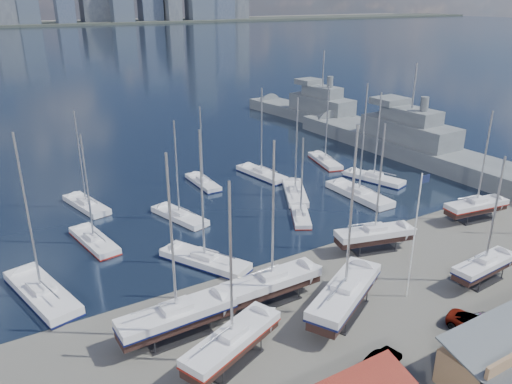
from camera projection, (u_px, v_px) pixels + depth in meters
ground at (378, 287)px, 50.89m from camera, size 1400.00×1400.00×0.00m
water at (9, 47)px, 297.99m from camera, size 1400.00×600.00×0.40m
sailboat_cradle_0 at (177, 316)px, 42.69m from camera, size 10.43×3.11×16.72m
sailboat_cradle_1 at (232, 341)px, 39.66m from camera, size 9.99×6.07×15.66m
sailboat_cradle_2 at (272, 282)px, 47.83m from camera, size 9.92×2.84×16.15m
sailboat_cradle_3 at (345, 294)px, 45.81m from camera, size 11.42×8.10×18.05m
sailboat_cradle_4 at (375, 234)px, 57.61m from camera, size 9.56×4.81×15.11m
sailboat_cradle_5 at (485, 265)px, 51.14m from camera, size 8.43×2.83×13.62m
sailboat_cradle_6 at (476, 206)px, 65.56m from camera, size 9.26×3.79×14.64m
sailboat_moored_0 at (42, 295)px, 48.97m from camera, size 5.83×12.16×17.52m
sailboat_moored_1 at (94, 242)px, 59.64m from camera, size 4.02×9.76×14.16m
sailboat_moored_2 at (87, 206)px, 69.92m from camera, size 4.68×9.90×14.41m
sailboat_moored_3 at (205, 262)px, 55.12m from camera, size 7.65×10.85×15.99m
sailboat_moored_4 at (180, 217)px, 66.34m from camera, size 4.93×9.64×14.02m
sailboat_moored_5 at (203, 183)px, 78.51m from camera, size 2.50×8.71×13.00m
sailboat_moored_6 at (301, 216)px, 66.61m from camera, size 5.77×7.81×11.61m
sailboat_moored_7 at (295, 194)px, 74.18m from camera, size 7.41×10.30×15.38m
sailboat_moored_8 at (261, 175)px, 82.25m from camera, size 4.31×10.47×15.20m
sailboat_moored_9 at (359, 195)px, 73.57m from camera, size 3.28×11.61×17.53m
sailboat_moored_10 at (374, 179)px, 80.21m from camera, size 5.64×10.34×14.89m
sailboat_moored_11 at (325, 162)px, 88.67m from camera, size 4.98×9.91×14.27m
naval_ship_east at (407, 147)px, 92.62m from camera, size 9.24×53.30×18.79m
naval_ship_west at (321, 116)px, 117.18m from camera, size 12.28×47.02×18.18m
car_b at (381, 361)px, 39.52m from camera, size 4.31×2.23×1.35m
car_c at (476, 325)px, 43.86m from camera, size 3.74×5.41×1.37m
car_d at (494, 334)px, 42.74m from camera, size 2.85×4.87×1.33m
flagpole at (416, 228)px, 46.62m from camera, size 1.13×0.12×12.90m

